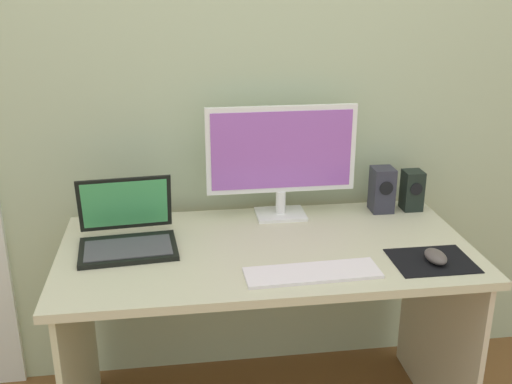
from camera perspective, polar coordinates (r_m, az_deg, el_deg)
wall_back at (r=2.26m, az=-0.61°, el=11.80°), size 6.00×0.04×2.50m
desk at (r=2.09m, az=0.92°, el=-8.84°), size 1.35×0.69×0.72m
monitor at (r=2.18m, az=2.40°, el=3.38°), size 0.54×0.14×0.41m
speaker_right at (r=2.37m, az=14.43°, el=0.17°), size 0.07×0.08×0.15m
speaker_near_monitor at (r=2.33m, az=11.73°, el=0.23°), size 0.08×0.09×0.17m
laptop at (r=2.05m, az=-11.99°, el=-3.81°), size 0.33×0.30×0.22m
keyboard_external at (r=1.84m, az=5.31°, el=-7.56°), size 0.41×0.14×0.01m
mousepad at (r=1.99m, az=16.16°, el=-6.21°), size 0.25×0.20×0.00m
mouse at (r=1.98m, az=16.50°, el=-5.82°), size 0.06×0.10×0.04m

